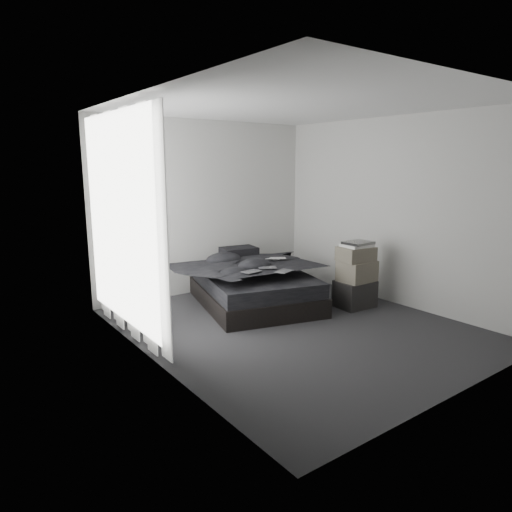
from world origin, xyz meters
TOP-DOWN VIEW (x-y plane):
  - floor at (0.00, 0.00)m, footprint 3.60×4.20m
  - ceiling at (0.00, 0.00)m, footprint 3.60×4.20m
  - wall_back at (0.00, 2.10)m, footprint 3.60×0.01m
  - wall_front at (0.00, -2.10)m, footprint 3.60×0.01m
  - wall_left at (-1.80, 0.00)m, footprint 0.01×4.20m
  - wall_right at (1.80, 0.00)m, footprint 0.01×4.20m
  - window_left at (-1.78, 0.90)m, footprint 0.02×2.00m
  - curtain_left at (-1.73, 0.90)m, footprint 0.06×2.12m
  - bed at (0.13, 1.02)m, footprint 1.86×2.18m
  - mattress at (0.13, 1.02)m, footprint 1.79×2.11m
  - duvet at (0.12, 0.98)m, footprint 1.75×1.91m
  - pillow_lower at (0.28, 1.73)m, footprint 0.64×0.52m
  - pillow_upper at (0.33, 1.70)m, footprint 0.58×0.44m
  - laptop at (0.48, 0.97)m, footprint 0.36×0.33m
  - comic_a at (-0.22, 0.60)m, footprint 0.25×0.18m
  - comic_b at (0.08, 0.66)m, footprint 0.28×0.25m
  - comic_c at (0.12, 0.36)m, footprint 0.27×0.23m
  - side_stand at (-1.56, 1.25)m, footprint 0.42×0.42m
  - papers at (-1.55, 1.24)m, footprint 0.29×0.26m
  - floor_books at (-1.24, 1.32)m, footprint 0.13×0.18m
  - box_lower at (1.19, 0.11)m, footprint 0.53×0.43m
  - box_mid at (1.20, 0.10)m, footprint 0.47×0.37m
  - box_upper at (1.18, 0.11)m, footprint 0.49×0.41m
  - art_book_white at (1.19, 0.11)m, footprint 0.40×0.33m
  - art_book_snake at (1.20, 0.10)m, footprint 0.38×0.30m

SIDE VIEW (x-z plane):
  - floor at x=0.00m, z-range -0.01..0.01m
  - floor_books at x=-1.24m, z-range 0.00..0.12m
  - bed at x=0.13m, z-range 0.00..0.25m
  - box_lower at x=1.19m, z-range 0.00..0.37m
  - side_stand at x=-1.56m, z-range 0.00..0.61m
  - mattress at x=0.13m, z-range 0.25..0.45m
  - box_mid at x=1.20m, z-range 0.37..0.65m
  - pillow_lower at x=0.28m, z-range 0.45..0.58m
  - duvet at x=0.12m, z-range 0.45..0.67m
  - papers at x=-1.55m, z-range 0.61..0.62m
  - pillow_upper at x=0.33m, z-range 0.58..0.70m
  - comic_a at x=-0.22m, z-range 0.67..0.68m
  - comic_b at x=0.08m, z-range 0.68..0.69m
  - laptop at x=0.48m, z-range 0.67..0.70m
  - comic_c at x=0.12m, z-range 0.68..0.69m
  - box_upper at x=1.18m, z-range 0.65..0.85m
  - art_book_white at x=1.19m, z-range 0.85..0.89m
  - art_book_snake at x=1.20m, z-range 0.89..0.92m
  - curtain_left at x=-1.73m, z-range 0.04..2.52m
  - wall_back at x=0.00m, z-range 0.00..2.60m
  - wall_front at x=0.00m, z-range 0.00..2.60m
  - wall_left at x=-1.80m, z-range 0.00..2.60m
  - wall_right at x=1.80m, z-range 0.00..2.60m
  - window_left at x=-1.78m, z-range 0.20..2.50m
  - ceiling at x=0.00m, z-range 2.60..2.60m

